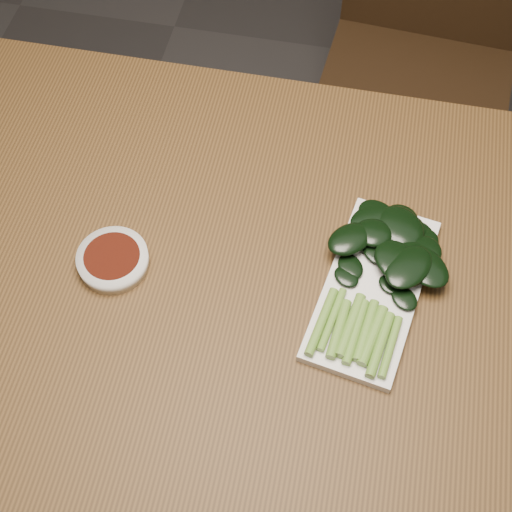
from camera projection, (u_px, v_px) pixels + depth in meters
The scene contains 6 objects.
ground at pixel (258, 436), 1.67m from camera, with size 6.00×6.00×0.00m, color #2D2B2A.
table at pixel (259, 299), 1.10m from camera, with size 1.40×0.80×0.75m.
chair_far at pixel (423, 53), 1.65m from camera, with size 0.47×0.47×0.89m.
sauce_bowl at pixel (113, 260), 1.04m from camera, with size 0.10×0.10×0.02m.
serving_plate at pixel (372, 288), 1.02m from camera, with size 0.18×0.30×0.01m.
gai_lan at pixel (388, 259), 1.02m from camera, with size 0.20×0.29×0.03m.
Camera 1 is at (0.10, -0.51, 1.65)m, focal length 50.00 mm.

